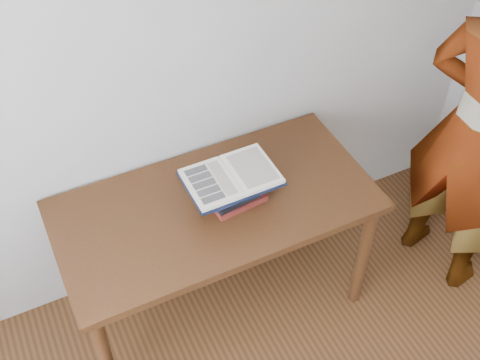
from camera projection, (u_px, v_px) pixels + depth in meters
desk at (216, 218)px, 2.69m from camera, size 1.40×0.70×0.75m
book_stack at (233, 189)px, 2.59m from camera, size 0.27×0.20×0.12m
open_book at (231, 177)px, 2.54m from camera, size 0.39×0.27×0.03m
reader at (478, 136)px, 2.72m from camera, size 0.56×0.73×1.78m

